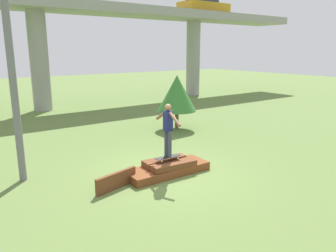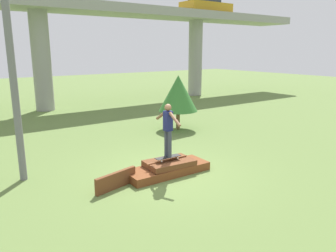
{
  "view_description": "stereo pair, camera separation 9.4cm",
  "coord_description": "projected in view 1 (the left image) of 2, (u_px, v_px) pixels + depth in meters",
  "views": [
    {
      "loc": [
        -5.49,
        -7.61,
        3.69
      ],
      "look_at": [
        0.0,
        -0.03,
        1.5
      ],
      "focal_mm": 35.0,
      "sensor_mm": 36.0,
      "label": 1
    },
    {
      "loc": [
        -5.42,
        -7.66,
        3.69
      ],
      "look_at": [
        0.0,
        -0.03,
        1.5
      ],
      "focal_mm": 35.0,
      "sensor_mm": 36.0,
      "label": 2
    }
  ],
  "objects": [
    {
      "name": "scrap_plank_loose",
      "position": [
        116.0,
        180.0,
        8.88
      ],
      "size": [
        1.34,
        0.43,
        0.45
      ],
      "color": "brown",
      "rests_on": "ground_plane"
    },
    {
      "name": "scrap_pile",
      "position": [
        168.0,
        168.0,
        9.95
      ],
      "size": [
        2.64,
        0.98,
        0.46
      ],
      "color": "brown",
      "rests_on": "ground_plane"
    },
    {
      "name": "utility_pole",
      "position": [
        8.0,
        37.0,
        8.58
      ],
      "size": [
        1.3,
        0.2,
        7.8
      ],
      "color": "slate",
      "rests_on": "ground_plane"
    },
    {
      "name": "skater",
      "position": [
        168.0,
        127.0,
        9.62
      ],
      "size": [
        0.23,
        1.24,
        1.61
      ],
      "color": "#383D4C",
      "rests_on": "skateboard"
    },
    {
      "name": "car_on_overpass_mid",
      "position": [
        203.0,
        5.0,
        26.25
      ],
      "size": [
        4.17,
        1.89,
        1.39
      ],
      "color": "#B28419",
      "rests_on": "highway_overpass"
    },
    {
      "name": "highway_overpass",
      "position": [
        35.0,
        16.0,
        19.09
      ],
      "size": [
        44.0,
        3.3,
        6.57
      ],
      "color": "gray",
      "rests_on": "ground_plane"
    },
    {
      "name": "tree_behind_left",
      "position": [
        177.0,
        93.0,
        15.2
      ],
      "size": [
        1.82,
        1.82,
        2.55
      ],
      "color": "brown",
      "rests_on": "ground_plane"
    },
    {
      "name": "skateboard",
      "position": [
        168.0,
        157.0,
        9.84
      ],
      "size": [
        0.83,
        0.25,
        0.09
      ],
      "color": "black",
      "rests_on": "scrap_pile"
    },
    {
      "name": "ground_plane",
      "position": [
        167.0,
        174.0,
        9.98
      ],
      "size": [
        80.0,
        80.0,
        0.0
      ],
      "primitive_type": "plane",
      "color": "olive"
    }
  ]
}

